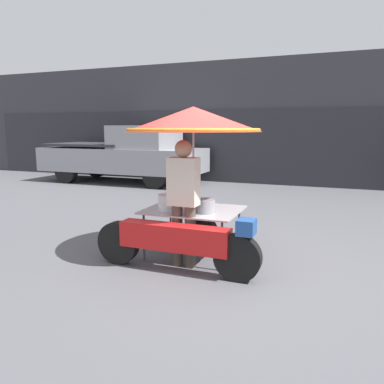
# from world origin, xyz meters

# --- Properties ---
(ground_plane) EXTENTS (36.00, 36.00, 0.00)m
(ground_plane) POSITION_xyz_m (0.00, 0.00, 0.00)
(ground_plane) COLOR #56565B
(shopfront_building) EXTENTS (28.00, 2.06, 3.98)m
(shopfront_building) POSITION_xyz_m (0.00, 8.56, 1.98)
(shopfront_building) COLOR #38383D
(shopfront_building) RESTS_ON ground
(vendor_motorcycle_cart) EXTENTS (2.19, 1.83, 2.07)m
(vendor_motorcycle_cart) POSITION_xyz_m (-0.53, 0.17, 1.60)
(vendor_motorcycle_cart) COLOR black
(vendor_motorcycle_cart) RESTS_ON ground
(vendor_person) EXTENTS (0.38, 0.22, 1.64)m
(vendor_person) POSITION_xyz_m (-0.50, -0.18, 0.92)
(vendor_person) COLOR #4C473D
(vendor_person) RESTS_ON ground
(pickup_truck) EXTENTS (5.48, 1.97, 1.88)m
(pickup_truck) POSITION_xyz_m (-5.26, 6.26, 0.92)
(pickup_truck) COLOR black
(pickup_truck) RESTS_ON ground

